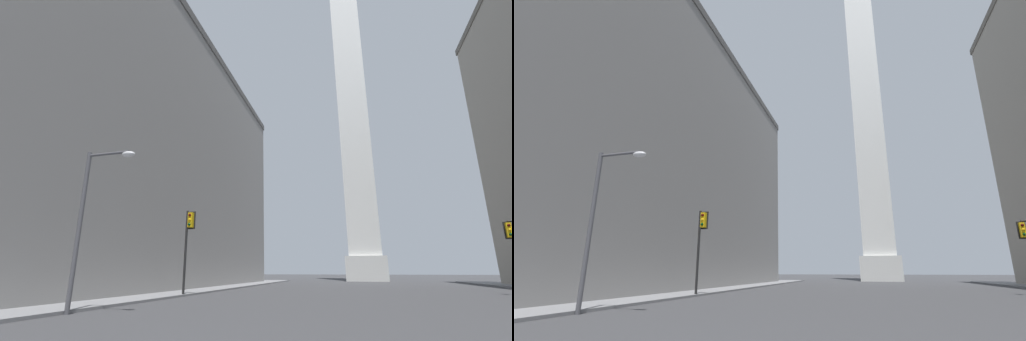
# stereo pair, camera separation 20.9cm
# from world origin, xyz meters

# --- Properties ---
(sidewalk_left) EXTENTS (5.00, 80.88, 0.15)m
(sidewalk_left) POSITION_xyz_m (-16.15, 24.26, 0.07)
(sidewalk_left) COLOR slate
(sidewalk_left) RESTS_ON ground_plane
(building_left) EXTENTS (24.76, 55.30, 28.21)m
(building_left) POSITION_xyz_m (-28.92, 30.27, 14.11)
(building_left) COLOR gray
(building_left) RESTS_ON ground_plane
(obelisk) EXTENTS (7.11, 7.11, 75.30)m
(obelisk) POSITION_xyz_m (0.00, 67.40, 36.54)
(obelisk) COLOR silver
(obelisk) RESTS_ON ground_plane
(traffic_light_mid_left) EXTENTS (0.79, 0.51, 6.09)m
(traffic_light_mid_left) POSITION_xyz_m (-13.76, 23.14, 4.01)
(traffic_light_mid_left) COLOR black
(traffic_light_mid_left) RESTS_ON ground_plane
(street_lamp) EXTENTS (2.53, 0.36, 7.02)m
(street_lamp) POSITION_xyz_m (-13.14, 12.23, 4.36)
(street_lamp) COLOR #4C4C51
(street_lamp) RESTS_ON ground_plane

